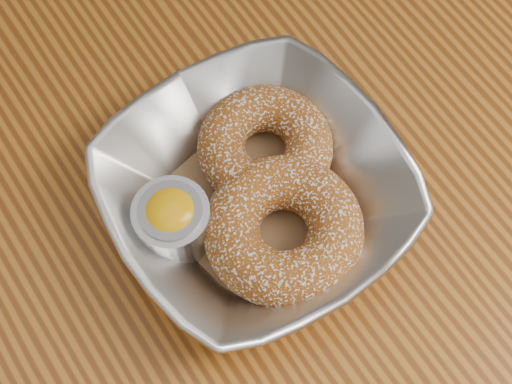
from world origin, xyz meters
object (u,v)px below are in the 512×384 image
donut_back (265,147)px  donut_front (284,230)px  table (166,365)px  serving_bowl (256,194)px  ramekin (173,221)px

donut_back → donut_front: bearing=-112.8°
table → donut_back: 0.21m
serving_bowl → donut_front: size_ratio=1.88×
donut_back → table: bearing=-154.1°
table → donut_front: 0.18m
table → donut_front: bearing=2.7°
donut_front → table: bearing=-177.3°
donut_back → donut_front: donut_front is taller
table → donut_back: donut_back is taller
ramekin → donut_front: bearing=-37.4°
serving_bowl → donut_back: serving_bowl is taller
serving_bowl → ramekin: size_ratio=3.92×
donut_back → serving_bowl: bearing=-133.6°
table → ramekin: 0.15m
donut_front → ramekin: ramekin is taller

